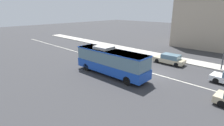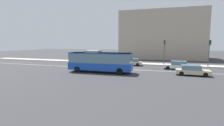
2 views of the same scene
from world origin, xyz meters
name	(u,v)px [view 1 (image 1 of 2)]	position (x,y,z in m)	size (l,w,h in m)	color
ground_plane	(154,74)	(0.00, 0.00, 0.00)	(160.00, 160.00, 0.00)	#333335
sidewalk_kerb	(182,60)	(0.00, 8.32, 0.07)	(80.00, 2.74, 0.14)	#B2ADA3
lane_centre_line	(154,74)	(0.00, 0.00, 0.01)	(76.00, 0.16, 0.01)	silver
transit_bus	(111,61)	(-3.78, -4.01, 1.81)	(10.07, 2.81, 3.46)	#1947B7
sedan_beige_ahead	(170,59)	(-0.66, 5.32, 0.72)	(4.54, 1.92, 1.46)	#C6B793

